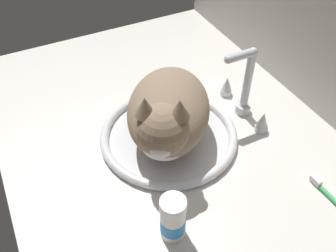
{
  "coord_description": "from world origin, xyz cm",
  "views": [
    {
      "loc": [
        51.04,
        -28.66,
        68.25
      ],
      "look_at": [
        -5.85,
        -0.16,
        7.0
      ],
      "focal_mm": 40.34,
      "sensor_mm": 36.0,
      "label": 1
    }
  ],
  "objects_px": {
    "sink_basin": "(168,135)",
    "pill_bottle": "(173,219)",
    "faucet": "(244,90)",
    "cat": "(167,114)"
  },
  "relations": [
    {
      "from": "sink_basin",
      "to": "faucet",
      "type": "height_order",
      "value": "faucet"
    },
    {
      "from": "faucet",
      "to": "pill_bottle",
      "type": "height_order",
      "value": "faucet"
    },
    {
      "from": "faucet",
      "to": "cat",
      "type": "relative_size",
      "value": 0.56
    },
    {
      "from": "pill_bottle",
      "to": "cat",
      "type": "bearing_deg",
      "value": 156.12
    },
    {
      "from": "faucet",
      "to": "cat",
      "type": "xyz_separation_m",
      "value": [
        0.02,
        -0.22,
        0.02
      ]
    },
    {
      "from": "sink_basin",
      "to": "pill_bottle",
      "type": "height_order",
      "value": "pill_bottle"
    },
    {
      "from": "sink_basin",
      "to": "faucet",
      "type": "distance_m",
      "value": 0.22
    },
    {
      "from": "faucet",
      "to": "pill_bottle",
      "type": "xyz_separation_m",
      "value": [
        0.23,
        -0.32,
        -0.02
      ]
    },
    {
      "from": "faucet",
      "to": "cat",
      "type": "height_order",
      "value": "cat"
    },
    {
      "from": "sink_basin",
      "to": "cat",
      "type": "xyz_separation_m",
      "value": [
        0.02,
        -0.01,
        0.09
      ]
    }
  ]
}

